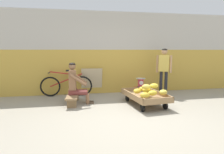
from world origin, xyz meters
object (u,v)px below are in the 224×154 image
(vendor_seated, at_px, (76,84))
(shopping_bag, at_px, (149,96))
(plastic_crate, at_px, (140,92))
(weighing_scale, at_px, (141,82))
(sign_board, at_px, (92,81))
(low_bench, at_px, (73,97))
(customer_adult, at_px, (164,67))
(banana_cart, at_px, (145,96))
(bicycle_near_left, at_px, (66,85))

(vendor_seated, relative_size, shopping_bag, 4.75)
(plastic_crate, xyz_separation_m, weighing_scale, (0.00, -0.00, 0.30))
(plastic_crate, xyz_separation_m, sign_board, (-1.51, 0.67, 0.29))
(low_bench, xyz_separation_m, sign_board, (0.62, 1.17, 0.24))
(low_bench, xyz_separation_m, customer_adult, (2.90, 0.47, 0.75))
(banana_cart, distance_m, bicycle_near_left, 2.61)
(bicycle_near_left, height_order, customer_adult, customer_adult)
(low_bench, xyz_separation_m, bicycle_near_left, (-0.22, 1.00, 0.15))
(low_bench, bearing_deg, customer_adult, 9.27)
(sign_board, xyz_separation_m, customer_adult, (2.28, -0.70, 0.51))
(vendor_seated, bearing_deg, plastic_crate, 13.84)
(shopping_bag, bearing_deg, customer_adult, 33.64)
(sign_board, relative_size, customer_adult, 0.58)
(vendor_seated, height_order, sign_board, vendor_seated)
(vendor_seated, distance_m, sign_board, 1.30)
(weighing_scale, bearing_deg, bicycle_near_left, 167.92)
(weighing_scale, relative_size, bicycle_near_left, 0.18)
(vendor_seated, height_order, weighing_scale, vendor_seated)
(low_bench, relative_size, bicycle_near_left, 0.68)
(sign_board, distance_m, customer_adult, 2.43)
(low_bench, height_order, vendor_seated, vendor_seated)
(banana_cart, relative_size, plastic_crate, 4.24)
(banana_cart, relative_size, vendor_seated, 1.34)
(low_bench, xyz_separation_m, plastic_crate, (2.13, 0.50, -0.05))
(shopping_bag, bearing_deg, low_bench, -179.20)
(vendor_seated, bearing_deg, bicycle_near_left, 107.05)
(plastic_crate, relative_size, weighing_scale, 1.20)
(plastic_crate, relative_size, customer_adult, 0.24)
(low_bench, relative_size, sign_board, 1.27)
(banana_cart, distance_m, shopping_bag, 0.63)
(banana_cart, height_order, vendor_seated, vendor_seated)
(bicycle_near_left, distance_m, sign_board, 0.86)
(low_bench, relative_size, plastic_crate, 3.12)
(weighing_scale, height_order, bicycle_near_left, bicycle_near_left)
(plastic_crate, distance_m, sign_board, 1.67)
(weighing_scale, relative_size, sign_board, 0.34)
(bicycle_near_left, xyz_separation_m, sign_board, (0.84, 0.17, 0.08))
(plastic_crate, height_order, shopping_bag, plastic_crate)
(low_bench, distance_m, bicycle_near_left, 1.03)
(banana_cart, xyz_separation_m, sign_board, (-1.29, 1.67, 0.20))
(vendor_seated, distance_m, weighing_scale, 2.10)
(shopping_bag, bearing_deg, sign_board, 144.78)
(bicycle_near_left, distance_m, shopping_bag, 2.65)
(low_bench, bearing_deg, sign_board, 62.06)
(low_bench, xyz_separation_m, vendor_seated, (0.09, -0.01, 0.37))
(plastic_crate, relative_size, sign_board, 0.41)
(vendor_seated, bearing_deg, customer_adult, 9.68)
(weighing_scale, bearing_deg, customer_adult, -1.66)
(banana_cart, bearing_deg, bicycle_near_left, 144.99)
(banana_cart, xyz_separation_m, plastic_crate, (0.21, 0.99, -0.09))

